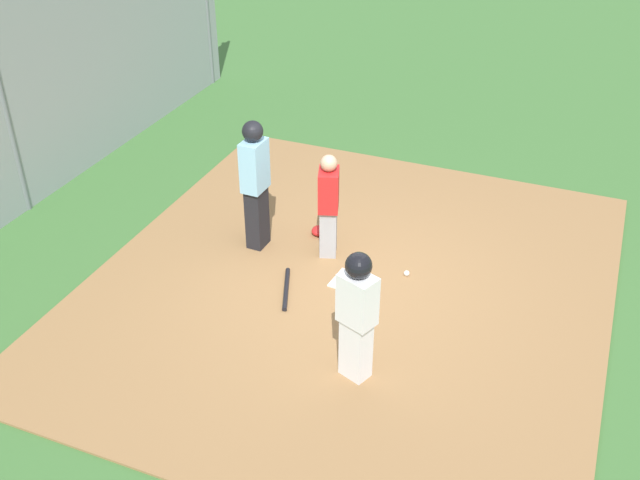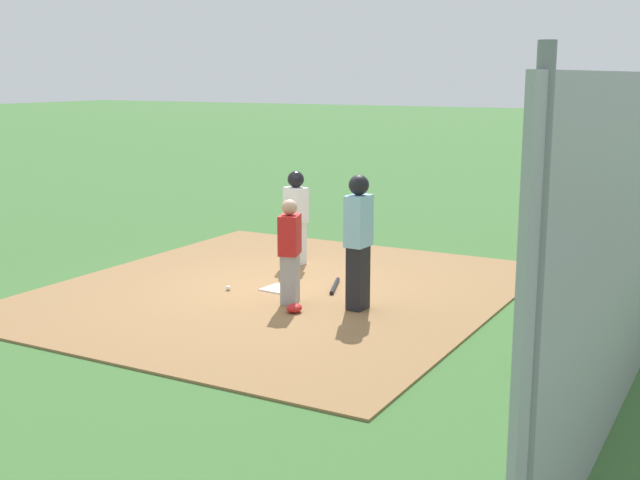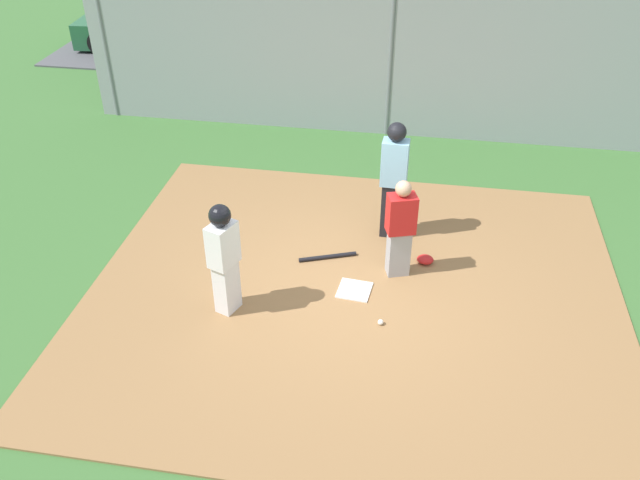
# 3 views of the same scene
# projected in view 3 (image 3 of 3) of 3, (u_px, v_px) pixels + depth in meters

# --- Properties ---
(ground_plane) EXTENTS (140.00, 140.00, 0.00)m
(ground_plane) POSITION_uv_depth(u_px,v_px,m) (354.00, 292.00, 9.07)
(ground_plane) COLOR #3D6B33
(dirt_infield) EXTENTS (7.20, 6.40, 0.03)m
(dirt_infield) POSITION_uv_depth(u_px,v_px,m) (354.00, 291.00, 9.07)
(dirt_infield) COLOR olive
(dirt_infield) RESTS_ON ground_plane
(home_plate) EXTENTS (0.48, 0.48, 0.02)m
(home_plate) POSITION_uv_depth(u_px,v_px,m) (354.00, 290.00, 9.05)
(home_plate) COLOR white
(home_plate) RESTS_ON dirt_infield
(catcher) EXTENTS (0.44, 0.37, 1.47)m
(catcher) POSITION_uv_depth(u_px,v_px,m) (400.00, 228.00, 8.98)
(catcher) COLOR #9E9EA3
(catcher) RESTS_ON dirt_infield
(umpire) EXTENTS (0.39, 0.28, 1.85)m
(umpire) POSITION_uv_depth(u_px,v_px,m) (394.00, 178.00, 9.67)
(umpire) COLOR black
(umpire) RESTS_ON dirt_infield
(runner) EXTENTS (0.38, 0.45, 1.58)m
(runner) POSITION_uv_depth(u_px,v_px,m) (223.00, 253.00, 8.26)
(runner) COLOR silver
(runner) RESTS_ON dirt_infield
(baseball_bat) EXTENTS (0.82, 0.37, 0.06)m
(baseball_bat) POSITION_uv_depth(u_px,v_px,m) (328.00, 257.00, 9.67)
(baseball_bat) COLOR black
(baseball_bat) RESTS_ON dirt_infield
(catcher_mask) EXTENTS (0.24, 0.20, 0.12)m
(catcher_mask) POSITION_uv_depth(u_px,v_px,m) (425.00, 259.00, 9.56)
(catcher_mask) COLOR red
(catcher_mask) RESTS_ON dirt_infield
(baseball) EXTENTS (0.07, 0.07, 0.07)m
(baseball) POSITION_uv_depth(u_px,v_px,m) (381.00, 322.00, 8.46)
(baseball) COLOR white
(baseball) RESTS_ON dirt_infield
(backstop_fence) EXTENTS (12.00, 0.10, 3.35)m
(backstop_fence) POSITION_uv_depth(u_px,v_px,m) (391.00, 55.00, 12.40)
(backstop_fence) COLOR #93999E
(backstop_fence) RESTS_ON ground_plane
(parking_lot) EXTENTS (18.00, 5.20, 0.04)m
(parking_lot) POSITION_uv_depth(u_px,v_px,m) (402.00, 52.00, 17.42)
(parking_lot) COLOR #515156
(parking_lot) RESTS_ON ground_plane
(parked_car_red) EXTENTS (4.25, 1.99, 1.28)m
(parked_car_red) POSITION_uv_depth(u_px,v_px,m) (296.00, 20.00, 17.74)
(parked_car_red) COLOR maroon
(parked_car_red) RESTS_ON parking_lot
(parked_car_green) EXTENTS (4.31, 2.12, 1.28)m
(parked_car_green) POSITION_uv_depth(u_px,v_px,m) (161.00, 24.00, 17.45)
(parked_car_green) COLOR #235B38
(parked_car_green) RESTS_ON parking_lot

